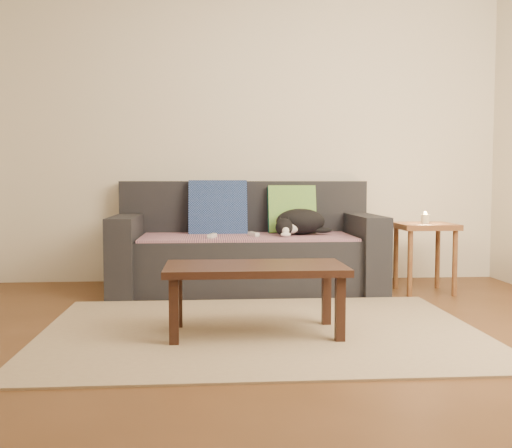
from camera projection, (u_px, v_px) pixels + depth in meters
name	position (u px, v px, depth m)	size (l,w,h in m)	color
ground	(263.00, 338.00, 3.30)	(4.50, 4.50, 0.00)	brown
back_wall	(243.00, 132.00, 5.20)	(4.50, 0.04, 2.60)	beige
sofa	(246.00, 250.00, 4.84)	(2.10, 0.94, 0.87)	#232328
throw_blanket	(247.00, 237.00, 4.74)	(1.66, 0.74, 0.02)	#4A2C53
cushion_navy	(218.00, 210.00, 4.97)	(0.48, 0.12, 0.48)	#102145
cushion_green	(292.00, 210.00, 5.02)	(0.40, 0.10, 0.40)	#0D594E
cat	(299.00, 222.00, 4.81)	(0.48, 0.42, 0.21)	black
wii_remote_a	(212.00, 236.00, 4.54)	(0.15, 0.04, 0.03)	white
wii_remote_b	(253.00, 234.00, 4.68)	(0.15, 0.04, 0.03)	white
side_table	(425.00, 235.00, 4.66)	(0.43, 0.43, 0.54)	brown
candle	(425.00, 219.00, 4.66)	(0.06, 0.06, 0.09)	beige
rug	(261.00, 331.00, 3.45)	(2.50, 1.80, 0.01)	tan
coffee_table	(255.00, 274.00, 3.34)	(1.00, 0.50, 0.40)	black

